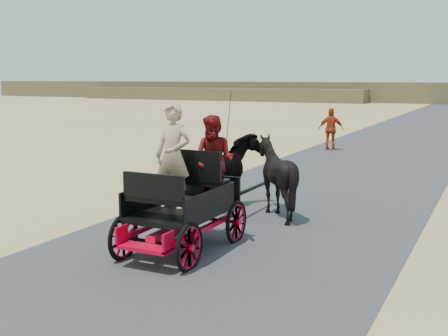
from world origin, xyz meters
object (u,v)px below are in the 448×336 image
at_px(horse_left, 230,173).
at_px(horse_right, 276,177).
at_px(carriage, 183,229).
at_px(pedestrian, 331,129).

height_order(horse_left, horse_right, horse_right).
xyz_separation_m(carriage, horse_right, (0.55, 3.00, 0.49)).
height_order(carriage, pedestrian, pedestrian).
height_order(horse_left, pedestrian, pedestrian).
bearing_deg(horse_right, carriage, 79.61).
distance_m(horse_right, pedestrian, 11.51).
bearing_deg(carriage, pedestrian, 95.71).
relative_size(carriage, horse_left, 1.20).
bearing_deg(horse_left, pedestrian, -85.55).
relative_size(horse_right, pedestrian, 0.98).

